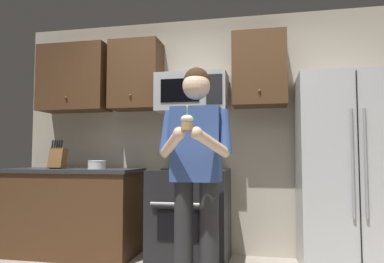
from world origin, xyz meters
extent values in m
cube|color=#B7AD99|center=(0.00, 1.75, 1.30)|extent=(4.40, 0.10, 2.60)
cube|color=black|center=(-0.15, 1.36, 0.46)|extent=(0.76, 0.66, 0.92)
cube|color=black|center=(-0.15, 1.02, 0.42)|extent=(0.48, 0.01, 0.28)
cylinder|color=#99999E|center=(-0.15, 1.00, 0.62)|extent=(0.60, 0.03, 0.03)
cylinder|color=black|center=(-0.33, 1.22, 0.93)|extent=(0.18, 0.18, 0.01)
cylinder|color=black|center=(0.03, 1.22, 0.93)|extent=(0.18, 0.18, 0.01)
cylinder|color=black|center=(-0.33, 1.50, 0.93)|extent=(0.18, 0.18, 0.01)
cylinder|color=black|center=(0.03, 1.50, 0.93)|extent=(0.18, 0.18, 0.01)
cube|color=#9EA0A5|center=(-0.15, 1.48, 1.72)|extent=(0.74, 0.40, 0.40)
cube|color=black|center=(-0.24, 1.28, 1.72)|extent=(0.40, 0.01, 0.24)
cube|color=black|center=(0.11, 1.28, 1.72)|extent=(0.16, 0.01, 0.30)
cube|color=#B7BABF|center=(1.35, 1.32, 0.90)|extent=(0.90, 0.72, 1.80)
cylinder|color=gray|center=(1.30, 0.94, 1.00)|extent=(0.02, 0.02, 0.90)
cylinder|color=gray|center=(1.40, 0.94, 1.00)|extent=(0.02, 0.02, 0.90)
cube|color=black|center=(1.35, 0.95, 0.90)|extent=(0.01, 0.01, 1.74)
cube|color=#4C301C|center=(-1.55, 1.53, 1.95)|extent=(0.80, 0.34, 0.76)
sphere|color=brown|center=(-1.55, 1.35, 1.70)|extent=(0.03, 0.03, 0.03)
cube|color=#4C301C|center=(-0.80, 1.53, 1.95)|extent=(0.55, 0.34, 0.76)
sphere|color=brown|center=(-0.80, 1.35, 1.70)|extent=(0.03, 0.03, 0.03)
cube|color=#4C301C|center=(0.55, 1.53, 1.95)|extent=(0.55, 0.34, 0.76)
sphere|color=brown|center=(0.55, 1.35, 1.70)|extent=(0.03, 0.03, 0.03)
cube|color=#4C301C|center=(-1.45, 1.38, 0.44)|extent=(1.40, 0.62, 0.88)
cube|color=#2D2D33|center=(-1.45, 1.38, 0.90)|extent=(1.44, 0.66, 0.04)
cube|color=brown|center=(-1.62, 1.33, 1.03)|extent=(0.16, 0.15, 0.24)
cylinder|color=black|center=(-1.67, 1.31, 1.19)|extent=(0.02, 0.04, 0.09)
cylinder|color=black|center=(-1.64, 1.31, 1.19)|extent=(0.02, 0.04, 0.09)
cylinder|color=black|center=(-1.62, 1.31, 1.19)|extent=(0.02, 0.04, 0.09)
cylinder|color=black|center=(-1.59, 1.31, 1.19)|extent=(0.02, 0.04, 0.09)
cylinder|color=black|center=(-1.56, 1.31, 1.19)|extent=(0.02, 0.04, 0.09)
cylinder|color=white|center=(-1.16, 1.33, 0.96)|extent=(0.18, 0.18, 0.08)
torus|color=white|center=(-1.16, 1.33, 1.00)|extent=(0.19, 0.19, 0.01)
cylinder|color=#262628|center=(-0.03, 0.55, 0.43)|extent=(0.15, 0.15, 0.86)
cylinder|color=#262628|center=(0.17, 0.55, 0.43)|extent=(0.15, 0.15, 0.86)
cube|color=#334C8C|center=(0.07, 0.55, 1.15)|extent=(0.38, 0.22, 0.58)
sphere|color=beige|center=(0.07, 0.55, 1.61)|extent=(0.22, 0.22, 0.22)
sphere|color=#382314|center=(0.07, 0.56, 1.66)|extent=(0.20, 0.20, 0.20)
cylinder|color=#334C8C|center=(-0.16, 0.52, 1.25)|extent=(0.15, 0.18, 0.35)
cylinder|color=beige|center=(-0.08, 0.36, 1.15)|extent=(0.26, 0.33, 0.21)
sphere|color=beige|center=(0.01, 0.23, 1.22)|extent=(0.09, 0.09, 0.09)
cylinder|color=#334C8C|center=(0.29, 0.52, 1.25)|extent=(0.15, 0.18, 0.35)
cylinder|color=beige|center=(0.22, 0.36, 1.15)|extent=(0.26, 0.33, 0.21)
sphere|color=beige|center=(0.13, 0.23, 1.22)|extent=(0.09, 0.09, 0.09)
cylinder|color=#A87F56|center=(0.07, 0.21, 1.26)|extent=(0.08, 0.08, 0.06)
ellipsoid|color=white|center=(0.07, 0.21, 1.31)|extent=(0.09, 0.09, 0.06)
cylinder|color=#4CBF66|center=(0.07, 0.21, 1.36)|extent=(0.01, 0.01, 0.06)
ellipsoid|color=#FFD159|center=(0.07, 0.21, 1.40)|extent=(0.01, 0.01, 0.02)
camera|label=1|loc=(0.59, -2.20, 1.06)|focal=33.46mm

